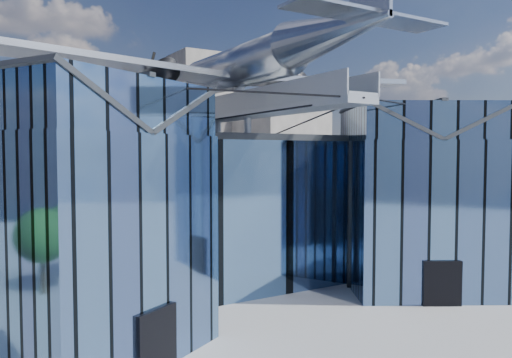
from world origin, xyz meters
TOP-DOWN VIEW (x-y plane):
  - ground_plane at (0.00, 0.00)m, footprint 120.00×120.00m
  - museum at (0.00, 5.82)m, footprint 32.88×24.50m
  - bg_towers at (1.45, 50.49)m, footprint 77.00×24.50m
  - tree_side_e at (31.39, 13.46)m, footprint 4.71×4.71m

SIDE VIEW (x-z plane):
  - ground_plane at x=0.00m, z-range 0.00..0.00m
  - tree_side_e at x=31.39m, z-range 1.00..6.63m
  - museum at x=0.00m, z-range -3.26..14.34m
  - bg_towers at x=1.45m, z-range -2.99..23.01m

